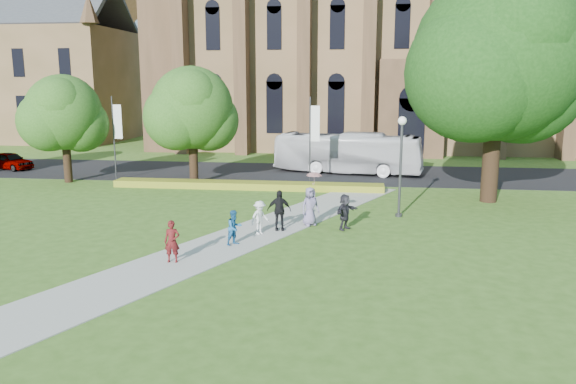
# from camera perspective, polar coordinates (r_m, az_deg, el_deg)

# --- Properties ---
(ground) EXTENTS (160.00, 160.00, 0.00)m
(ground) POSITION_cam_1_polar(r_m,az_deg,el_deg) (24.41, -5.75, -5.52)
(ground) COLOR #395D1C
(ground) RESTS_ON ground
(road) EXTENTS (160.00, 10.00, 0.02)m
(road) POSITION_cam_1_polar(r_m,az_deg,el_deg) (43.66, 0.16, 1.95)
(road) COLOR black
(road) RESTS_ON ground
(footpath) EXTENTS (15.58, 28.54, 0.04)m
(footpath) POSITION_cam_1_polar(r_m,az_deg,el_deg) (25.34, -5.24, -4.84)
(footpath) COLOR #B2B2A8
(footpath) RESTS_ON ground
(flower_hedge) EXTENTS (18.00, 1.40, 0.45)m
(flower_hedge) POSITION_cam_1_polar(r_m,az_deg,el_deg) (37.33, -4.19, 0.69)
(flower_hedge) COLOR #A99D21
(flower_hedge) RESTS_ON ground
(cathedral) EXTENTS (52.60, 18.25, 28.00)m
(cathedral) POSITION_cam_1_polar(r_m,az_deg,el_deg) (62.95, 12.01, 16.38)
(cathedral) COLOR brown
(cathedral) RESTS_ON ground
(building_west) EXTENTS (22.00, 14.00, 18.30)m
(building_west) POSITION_cam_1_polar(r_m,az_deg,el_deg) (75.83, -24.51, 11.84)
(building_west) COLOR brown
(building_west) RESTS_ON ground
(streetlamp) EXTENTS (0.44, 0.44, 5.24)m
(streetlamp) POSITION_cam_1_polar(r_m,az_deg,el_deg) (29.57, 11.41, 3.77)
(streetlamp) COLOR #38383D
(streetlamp) RESTS_ON ground
(large_tree) EXTENTS (9.60, 9.60, 13.20)m
(large_tree) POSITION_cam_1_polar(r_m,az_deg,el_deg) (34.64, 20.56, 12.75)
(large_tree) COLOR #332114
(large_tree) RESTS_ON ground
(street_tree_0) EXTENTS (5.20, 5.20, 7.50)m
(street_tree_0) POSITION_cam_1_polar(r_m,az_deg,el_deg) (42.09, -21.84, 7.49)
(street_tree_0) COLOR #332114
(street_tree_0) RESTS_ON ground
(street_tree_1) EXTENTS (5.60, 5.60, 8.05)m
(street_tree_1) POSITION_cam_1_polar(r_m,az_deg,el_deg) (39.00, -9.75, 8.40)
(street_tree_1) COLOR #332114
(street_tree_1) RESTS_ON ground
(banner_pole_0) EXTENTS (0.70, 0.10, 6.00)m
(banner_pole_0) POSITION_cam_1_polar(r_m,az_deg,el_deg) (38.27, 2.42, 5.75)
(banner_pole_0) COLOR #38383D
(banner_pole_0) RESTS_ON ground
(banner_pole_1) EXTENTS (0.70, 0.10, 6.00)m
(banner_pole_1) POSITION_cam_1_polar(r_m,az_deg,el_deg) (41.86, -17.15, 5.73)
(banner_pole_1) COLOR #38383D
(banner_pole_1) RESTS_ON ground
(tour_coach) EXTENTS (11.59, 4.86, 3.14)m
(tour_coach) POSITION_cam_1_polar(r_m,az_deg,el_deg) (43.43, 6.08, 3.95)
(tour_coach) COLOR silver
(tour_coach) RESTS_ON road
(car_0) EXTENTS (4.42, 2.95, 1.40)m
(car_0) POSITION_cam_1_polar(r_m,az_deg,el_deg) (50.54, -26.39, 2.86)
(car_0) COLOR gray
(car_0) RESTS_ON road
(pedestrian_0) EXTENTS (0.65, 0.47, 1.66)m
(pedestrian_0) POSITION_cam_1_polar(r_m,az_deg,el_deg) (22.35, -11.69, -4.94)
(pedestrian_0) COLOR #511214
(pedestrian_0) RESTS_ON footpath
(pedestrian_1) EXTENTS (0.92, 0.94, 1.53)m
(pedestrian_1) POSITION_cam_1_polar(r_m,az_deg,el_deg) (24.30, -5.46, -3.62)
(pedestrian_1) COLOR #1D5991
(pedestrian_1) RESTS_ON footpath
(pedestrian_2) EXTENTS (1.09, 1.15, 1.57)m
(pedestrian_2) POSITION_cam_1_polar(r_m,az_deg,el_deg) (25.92, -2.89, -2.60)
(pedestrian_2) COLOR silver
(pedestrian_2) RESTS_ON footpath
(pedestrian_3) EXTENTS (1.21, 0.70, 1.93)m
(pedestrian_3) POSITION_cam_1_polar(r_m,az_deg,el_deg) (26.54, -0.92, -1.86)
(pedestrian_3) COLOR black
(pedestrian_3) RESTS_ON footpath
(pedestrian_4) EXTENTS (1.10, 1.02, 1.89)m
(pedestrian_4) POSITION_cam_1_polar(r_m,az_deg,el_deg) (27.49, 2.26, -1.46)
(pedestrian_4) COLOR slate
(pedestrian_4) RESTS_ON footpath
(pedestrian_5) EXTENTS (1.28, 1.62, 1.72)m
(pedestrian_5) POSITION_cam_1_polar(r_m,az_deg,el_deg) (26.82, 5.80, -2.02)
(pedestrian_5) COLOR #25242B
(pedestrian_5) RESTS_ON footpath
(parasol) EXTENTS (0.97, 0.97, 0.65)m
(parasol) POSITION_cam_1_polar(r_m,az_deg,el_deg) (27.32, 2.68, 1.18)
(parasol) COLOR #C08892
(parasol) RESTS_ON pedestrian_4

